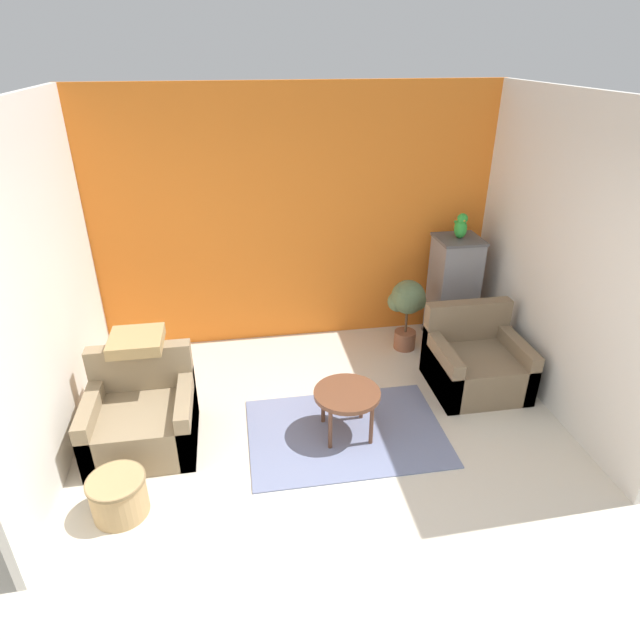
{
  "coord_description": "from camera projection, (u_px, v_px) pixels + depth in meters",
  "views": [
    {
      "loc": [
        -0.67,
        -2.48,
        3.08
      ],
      "look_at": [
        0.0,
        1.52,
        0.97
      ],
      "focal_mm": 30.0,
      "sensor_mm": 36.0,
      "label": 1
    }
  ],
  "objects": [
    {
      "name": "ground_plane",
      "position": [
        356.0,
        544.0,
        3.69
      ],
      "size": [
        20.0,
        20.0,
        0.0
      ],
      "primitive_type": "plane",
      "color": "beige",
      "rests_on": "ground"
    },
    {
      "name": "wall_back_accent",
      "position": [
        296.0,
        220.0,
        5.74
      ],
      "size": [
        4.39,
        0.06,
        2.76
      ],
      "color": "orange",
      "rests_on": "ground_plane"
    },
    {
      "name": "wall_left",
      "position": [
        40.0,
        293.0,
        4.07
      ],
      "size": [
        0.06,
        3.04,
        2.76
      ],
      "color": "silver",
      "rests_on": "ground_plane"
    },
    {
      "name": "wall_right",
      "position": [
        562.0,
        260.0,
        4.7
      ],
      "size": [
        0.06,
        3.04,
        2.76
      ],
      "color": "silver",
      "rests_on": "ground_plane"
    },
    {
      "name": "area_rug",
      "position": [
        346.0,
        432.0,
        4.74
      ],
      "size": [
        1.72,
        1.2,
        0.01
      ],
      "color": "slate",
      "rests_on": "ground_plane"
    },
    {
      "name": "coffee_table",
      "position": [
        347.0,
        397.0,
        4.56
      ],
      "size": [
        0.57,
        0.57,
        0.44
      ],
      "color": "brown",
      "rests_on": "ground_plane"
    },
    {
      "name": "armchair_left",
      "position": [
        142.0,
        418.0,
        4.52
      ],
      "size": [
        0.87,
        0.81,
        0.79
      ],
      "color": "#8E7A5B",
      "rests_on": "ground_plane"
    },
    {
      "name": "armchair_right",
      "position": [
        475.0,
        363.0,
        5.29
      ],
      "size": [
        0.87,
        0.81,
        0.79
      ],
      "color": "#7A664C",
      "rests_on": "ground_plane"
    },
    {
      "name": "birdcage",
      "position": [
        453.0,
        290.0,
        6.0
      ],
      "size": [
        0.48,
        0.48,
        1.22
      ],
      "color": "#555559",
      "rests_on": "ground_plane"
    },
    {
      "name": "parrot",
      "position": [
        461.0,
        226.0,
        5.66
      ],
      "size": [
        0.13,
        0.23,
        0.28
      ],
      "color": "green",
      "rests_on": "birdcage"
    },
    {
      "name": "potted_plant",
      "position": [
        407.0,
        304.0,
        5.82
      ],
      "size": [
        0.41,
        0.37,
        0.82
      ],
      "color": "brown",
      "rests_on": "ground_plane"
    },
    {
      "name": "wicker_basket",
      "position": [
        119.0,
        495.0,
        3.87
      ],
      "size": [
        0.42,
        0.42,
        0.32
      ],
      "color": "tan",
      "rests_on": "ground_plane"
    },
    {
      "name": "throw_pillow",
      "position": [
        136.0,
        341.0,
        4.51
      ],
      "size": [
        0.44,
        0.44,
        0.1
      ],
      "color": "tan",
      "rests_on": "armchair_left"
    }
  ]
}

